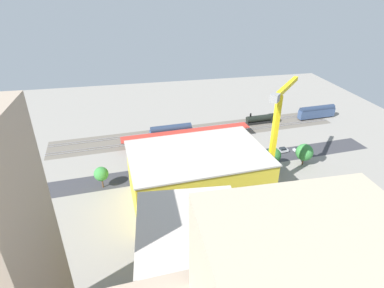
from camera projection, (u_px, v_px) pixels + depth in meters
ground_plane at (212, 157)px, 113.02m from camera, size 189.62×189.62×0.00m
rail_bed at (199, 132)px, 131.20m from camera, size 119.28×23.46×0.01m
street_asphalt at (216, 165)px, 108.12m from camera, size 118.86×17.65×0.01m
track_rails at (199, 132)px, 131.11m from camera, size 118.21×17.06×0.12m
platform_canopy_near at (187, 132)px, 121.56m from camera, size 50.73×8.84×4.29m
locomotive at (263, 119)px, 138.64m from camera, size 15.83×3.87×5.14m
passenger_coach at (317, 112)px, 142.60m from camera, size 17.76×4.08×5.98m
freight_coach_far at (171, 131)px, 124.68m from camera, size 17.08×4.25×5.80m
parked_car_0 at (299, 150)px, 116.31m from camera, size 4.44×1.85×1.53m
parked_car_1 at (283, 150)px, 115.65m from camera, size 4.16×2.21×1.78m
parked_car_2 at (267, 152)px, 114.65m from camera, size 4.46×2.06×1.66m
parked_car_3 at (254, 154)px, 113.51m from camera, size 4.37×2.25×1.55m
parked_car_4 at (237, 156)px, 111.97m from camera, size 4.84×2.11×1.78m
construction_building at (197, 177)px, 87.69m from camera, size 37.73×26.24×15.36m
construction_roof_slab at (198, 153)px, 84.01m from camera, size 38.37×26.89×0.40m
tower_crane at (276, 133)px, 89.17m from camera, size 15.76×17.01×31.21m
box_truck_0 at (182, 165)px, 104.94m from camera, size 10.16×3.46×3.17m
box_truck_1 at (215, 158)px, 108.56m from camera, size 9.14×2.98×3.62m
street_tree_0 at (250, 153)px, 103.66m from camera, size 6.09×6.09×8.86m
street_tree_1 at (273, 155)px, 103.73m from camera, size 5.13×5.13×7.70m
street_tree_2 at (304, 152)px, 106.34m from camera, size 5.80×5.80×7.62m
street_tree_3 at (101, 174)px, 94.39m from camera, size 4.34×4.34×7.02m
traffic_light at (232, 159)px, 102.59m from camera, size 0.50×0.36×7.14m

